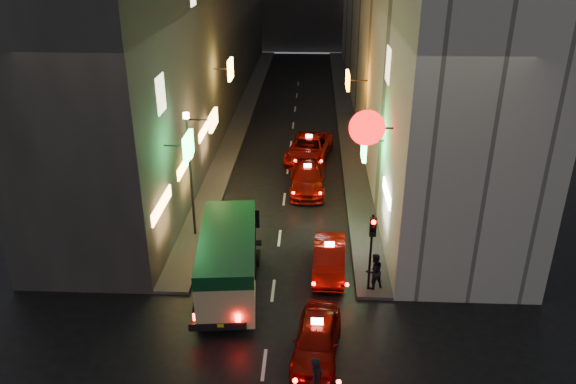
# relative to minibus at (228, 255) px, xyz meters

# --- Properties ---
(building_left) EXTENTS (7.40, 52.00, 18.00)m
(building_left) POSITION_rel_minibus_xyz_m (-6.17, 25.53, 7.29)
(building_left) COLOR #3D3A37
(building_left) RESTS_ON ground
(building_right) EXTENTS (7.91, 52.00, 18.00)m
(building_right) POSITION_rel_minibus_xyz_m (9.83, 25.53, 7.29)
(building_right) COLOR beige
(building_right) RESTS_ON ground
(sidewalk_left) EXTENTS (1.50, 52.00, 0.15)m
(sidewalk_left) POSITION_rel_minibus_xyz_m (-2.42, 25.54, -1.64)
(sidewalk_left) COLOR #464341
(sidewalk_left) RESTS_ON ground
(sidewalk_right) EXTENTS (1.50, 52.00, 0.15)m
(sidewalk_right) POSITION_rel_minibus_xyz_m (6.08, 25.54, -1.64)
(sidewalk_right) COLOR #464341
(sidewalk_right) RESTS_ON ground
(minibus) EXTENTS (2.80, 6.49, 2.71)m
(minibus) POSITION_rel_minibus_xyz_m (0.00, 0.00, 0.00)
(minibus) COLOR #CFBA81
(minibus) RESTS_ON ground
(taxi_near) EXTENTS (2.56, 5.11, 1.73)m
(taxi_near) POSITION_rel_minibus_xyz_m (3.66, -3.80, -0.93)
(taxi_near) COLOR #810A04
(taxi_near) RESTS_ON ground
(taxi_second) EXTENTS (2.16, 4.87, 1.69)m
(taxi_second) POSITION_rel_minibus_xyz_m (4.21, 1.64, -0.95)
(taxi_second) COLOR #810A04
(taxi_second) RESTS_ON ground
(taxi_third) EXTENTS (2.17, 5.25, 1.84)m
(taxi_third) POSITION_rel_minibus_xyz_m (3.12, 10.46, -0.88)
(taxi_third) COLOR #810A04
(taxi_third) RESTS_ON ground
(taxi_far) EXTENTS (3.27, 6.05, 2.00)m
(taxi_far) POSITION_rel_minibus_xyz_m (3.14, 15.26, -0.80)
(taxi_far) COLOR #810A04
(taxi_far) RESTS_ON ground
(pedestrian_crossing) EXTENTS (0.58, 0.70, 1.84)m
(pedestrian_crossing) POSITION_rel_minibus_xyz_m (3.65, -5.94, -0.79)
(pedestrian_crossing) COLOR black
(pedestrian_crossing) RESTS_ON ground
(pedestrian_sidewalk) EXTENTS (0.81, 0.69, 1.83)m
(pedestrian_sidewalk) POSITION_rel_minibus_xyz_m (6.05, 0.26, -0.65)
(pedestrian_sidewalk) COLOR black
(pedestrian_sidewalk) RESTS_ON sidewalk_right
(traffic_light) EXTENTS (0.26, 0.43, 3.50)m
(traffic_light) POSITION_rel_minibus_xyz_m (5.83, 0.01, 0.97)
(traffic_light) COLOR black
(traffic_light) RESTS_ON sidewalk_right
(lamp_post) EXTENTS (0.28, 0.28, 6.22)m
(lamp_post) POSITION_rel_minibus_xyz_m (-2.37, 4.54, 2.01)
(lamp_post) COLOR black
(lamp_post) RESTS_ON sidewalk_left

